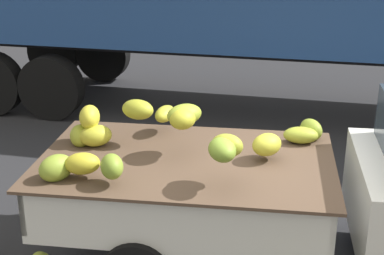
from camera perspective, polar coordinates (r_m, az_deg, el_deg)
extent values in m
cube|color=gray|center=(14.53, 10.81, 7.49)|extent=(80.00, 0.80, 0.16)
cube|color=silver|center=(5.74, -0.55, -7.73)|extent=(2.79, 1.82, 0.08)
cube|color=silver|center=(6.34, 0.51, -2.25)|extent=(2.69, 0.22, 0.44)
cube|color=silver|center=(4.93, -1.95, -9.46)|extent=(2.69, 0.22, 0.44)
cube|color=silver|center=(5.60, 13.01, -6.09)|extent=(0.16, 1.65, 0.44)
cube|color=silver|center=(5.95, -13.29, -4.48)|extent=(0.16, 1.65, 0.44)
cube|color=#B21914|center=(6.39, 0.55, -2.48)|extent=(2.58, 0.18, 0.07)
cube|color=brown|center=(5.52, -0.56, -3.26)|extent=(2.92, 1.95, 0.03)
ellipsoid|color=olive|center=(4.81, 2.99, -2.22)|extent=(0.34, 0.39, 0.19)
ellipsoid|color=olive|center=(5.00, -7.92, -3.83)|extent=(0.29, 0.33, 0.21)
ellipsoid|color=gold|center=(5.89, -10.08, 1.02)|extent=(0.26, 0.34, 0.24)
ellipsoid|color=gold|center=(5.95, -9.85, -0.56)|extent=(0.37, 0.26, 0.18)
ellipsoid|color=gold|center=(5.42, -0.94, 0.86)|extent=(0.29, 0.32, 0.20)
ellipsoid|color=#99A129|center=(4.92, 3.49, -1.77)|extent=(0.32, 0.26, 0.20)
ellipsoid|color=olive|center=(5.23, -13.27, -3.90)|extent=(0.37, 0.40, 0.24)
ellipsoid|color=olive|center=(5.48, -0.76, 1.31)|extent=(0.43, 0.44, 0.19)
ellipsoid|color=#9AA62D|center=(5.96, 10.69, -0.74)|extent=(0.37, 0.25, 0.17)
ellipsoid|color=gold|center=(5.16, -10.77, -3.52)|extent=(0.36, 0.30, 0.19)
ellipsoid|color=#A3A529|center=(5.77, -5.38, 1.79)|extent=(0.39, 0.32, 0.20)
ellipsoid|color=gold|center=(5.86, -9.50, -0.79)|extent=(0.41, 0.38, 0.21)
ellipsoid|color=gold|center=(6.09, -2.68, 1.37)|extent=(0.22, 0.36, 0.16)
ellipsoid|color=olive|center=(6.12, 11.68, -0.19)|extent=(0.32, 0.34, 0.22)
ellipsoid|color=gold|center=(5.48, 7.40, -1.69)|extent=(0.38, 0.40, 0.21)
ellipsoid|color=#9CA62D|center=(5.96, -10.96, -0.81)|extent=(0.31, 0.36, 0.22)
cylinder|color=black|center=(6.60, -2.26, -6.27)|extent=(0.65, 0.24, 0.64)
cube|color=black|center=(9.96, 8.31, 7.66)|extent=(11.05, 0.58, 0.30)
cylinder|color=black|center=(12.03, -8.78, 7.14)|extent=(1.08, 0.32, 1.08)
cylinder|color=black|center=(9.91, -13.73, 3.86)|extent=(1.08, 0.32, 1.08)
cylinder|color=black|center=(12.46, -13.46, 7.29)|extent=(1.08, 0.32, 1.08)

